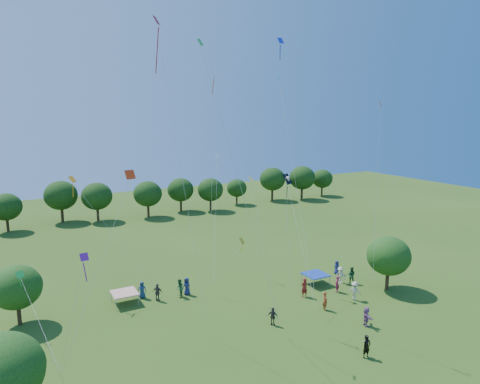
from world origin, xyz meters
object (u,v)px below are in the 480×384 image
Objects in this scene: near_tree_east at (389,256)px; pirate_kite at (288,181)px; man_in_black at (367,347)px; near_tree_west at (0,372)px; tent_blue at (316,275)px; tent_red_stripe at (124,293)px; near_tree_north at (16,287)px; red_high_kite at (167,88)px.

pirate_kite reaches higher than near_tree_east.
man_in_black is (-10.62, -7.95, -2.58)m from near_tree_east.
near_tree_east is (32.98, 4.34, -0.35)m from near_tree_west.
man_in_black reaches higher than tent_blue.
tent_red_stripe is at bearing 165.43° from tent_blue.
near_tree_east is 3.14× the size of man_in_black.
near_tree_north is 27.48m from man_in_black.
pirate_kite is (-2.96, 0.89, 9.62)m from tent_blue.
near_tree_east is 26.60m from red_high_kite.
near_tree_east is at bearing -38.74° from tent_blue.
near_tree_east is at bearing 40.60° from man_in_black.
near_tree_west is 29.04m from tent_blue.
pirate_kite is (15.10, -3.81, 9.62)m from tent_red_stripe.
red_high_kite reaches higher than tent_red_stripe.
pirate_kite is (-8.37, 5.22, 7.23)m from near_tree_east.
red_high_kite is at bearing -161.45° from pirate_kite.
near_tree_north is at bearing 140.57° from red_high_kite.
near_tree_north is 27.11m from tent_blue.
near_tree_west is 1.09× the size of near_tree_east.
red_high_kite reaches higher than man_in_black.
tent_red_stripe is at bearing 54.57° from near_tree_west.
red_high_kite reaches higher than tent_blue.
near_tree_east is 0.53× the size of pirate_kite.
near_tree_west reaches higher than tent_blue.
near_tree_west reaches higher than near_tree_east.
near_tree_north is 8.81m from tent_red_stripe.
near_tree_west is 16.64m from tent_red_stripe.
near_tree_east is at bearing -1.92° from red_high_kite.
man_in_black is (21.38, -17.10, -2.40)m from near_tree_north.
near_tree_west reaches higher than near_tree_north.
near_tree_north is at bearing 170.57° from pirate_kite.
near_tree_west reaches higher than tent_red_stripe.
near_tree_west is 2.63× the size of tent_red_stripe.
man_in_black is at bearing -9.18° from near_tree_west.
red_high_kite is (1.71, -8.30, 17.67)m from tent_red_stripe.
near_tree_east is 2.42× the size of tent_blue.
tent_red_stripe is at bearing 101.66° from red_high_kite.
pirate_kite reaches higher than near_tree_west.
near_tree_north is 0.50× the size of pirate_kite.
tent_red_stripe is at bearing 158.95° from near_tree_east.
man_in_black is at bearing -99.69° from pirate_kite.
near_tree_west is at bearing -172.50° from near_tree_east.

